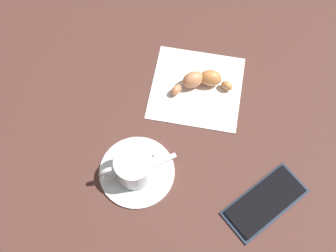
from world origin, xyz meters
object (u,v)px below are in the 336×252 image
at_px(espresso_cup, 133,167).
at_px(sugar_packet, 139,153).
at_px(teaspoon, 136,172).
at_px(cell_phone, 265,202).
at_px(saucer, 137,171).
at_px(croissant, 202,80).
at_px(napkin, 196,88).

distance_m(espresso_cup, sugar_packet, 0.05).
bearing_deg(sugar_packet, espresso_cup, 69.10).
distance_m(teaspoon, cell_phone, 0.24).
bearing_deg(espresso_cup, teaspoon, -62.02).
xyz_separation_m(saucer, croissant, (0.21, -0.06, 0.02)).
relative_size(teaspoon, sugar_packet, 1.55).
distance_m(espresso_cup, croissant, 0.23).
distance_m(espresso_cup, teaspoon, 0.03).
xyz_separation_m(sugar_packet, napkin, (0.17, -0.06, -0.01)).
bearing_deg(cell_phone, napkin, 44.37).
bearing_deg(napkin, teaspoon, 165.58).
xyz_separation_m(espresso_cup, teaspoon, (0.00, -0.00, -0.03)).
relative_size(espresso_cup, napkin, 0.50).
relative_size(espresso_cup, cell_phone, 0.53).
relative_size(sugar_packet, croissant, 0.54).
bearing_deg(croissant, cell_phone, -138.13).
height_order(napkin, croissant, croissant).
height_order(espresso_cup, napkin, espresso_cup).
height_order(saucer, cell_phone, saucer).
bearing_deg(saucer, teaspoon, -178.21).
relative_size(teaspoon, cell_phone, 0.58).
bearing_deg(cell_phone, croissant, 41.87).
xyz_separation_m(teaspoon, croissant, (0.22, -0.06, 0.01)).
distance_m(teaspoon, napkin, 0.21).
bearing_deg(sugar_packet, croissant, -137.55).
distance_m(sugar_packet, cell_phone, 0.24).
height_order(teaspoon, croissant, croissant).
distance_m(napkin, cell_phone, 0.26).
height_order(saucer, espresso_cup, espresso_cup).
relative_size(espresso_cup, croissant, 0.77).
distance_m(sugar_packet, napkin, 0.18).
bearing_deg(saucer, espresso_cup, 144.49).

